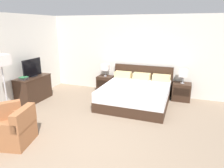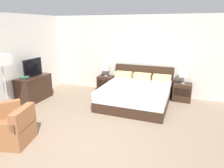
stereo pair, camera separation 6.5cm
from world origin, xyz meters
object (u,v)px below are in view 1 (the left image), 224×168
at_px(table_lamp_left, 105,67).
at_px(nightstand_right, 181,92).
at_px(table_lamp_right, 183,73).
at_px(book_small_top, 24,77).
at_px(armchair_companion, 15,130).
at_px(bed, 136,94).
at_px(book_blue_cover, 24,78).
at_px(floor_lamp, 1,65).
at_px(armchair_by_window, 5,120).
at_px(nightstand_left, 105,84).
at_px(book_red_cover, 24,79).
at_px(tv, 32,68).
at_px(dresser, 34,88).

bearing_deg(table_lamp_left, nightstand_right, -0.03).
relative_size(table_lamp_right, book_small_top, 2.22).
bearing_deg(table_lamp_left, armchair_companion, -97.04).
xyz_separation_m(bed, book_small_top, (-3.04, -1.22, 0.54)).
height_order(book_blue_cover, floor_lamp, floor_lamp).
relative_size(book_small_top, armchair_companion, 0.23).
xyz_separation_m(bed, armchair_companion, (-1.74, -2.93, -0.02)).
bearing_deg(armchair_companion, book_blue_cover, 127.31).
bearing_deg(armchair_by_window, armchair_companion, -26.69).
distance_m(nightstand_left, nightstand_right, 2.57).
height_order(nightstand_left, book_red_cover, book_red_cover).
relative_size(tv, book_red_cover, 3.20).
distance_m(nightstand_right, book_red_cover, 4.79).
relative_size(nightstand_right, armchair_companion, 0.67).
relative_size(bed, nightstand_right, 3.74).
xyz_separation_m(bed, table_lamp_right, (1.29, 0.75, 0.57)).
height_order(nightstand_right, book_small_top, book_small_top).
height_order(nightstand_left, floor_lamp, floor_lamp).
bearing_deg(book_small_top, book_blue_cover, 180.00).
bearing_deg(book_small_top, tv, 91.91).
relative_size(table_lamp_right, armchair_companion, 0.52).
bearing_deg(tv, nightstand_left, 41.47).
relative_size(nightstand_right, table_lamp_left, 1.28).
relative_size(table_lamp_left, floor_lamp, 0.27).
bearing_deg(nightstand_right, bed, -149.85).
distance_m(dresser, armchair_by_window, 1.93).
relative_size(nightstand_right, book_red_cover, 2.38).
bearing_deg(armchair_by_window, book_small_top, 117.12).
bearing_deg(dresser, book_blue_cover, -87.66).
relative_size(bed, book_small_top, 10.66).
height_order(bed, book_red_cover, bed).
height_order(dresser, book_blue_cover, book_blue_cover).
bearing_deg(dresser, bed, 15.67).
bearing_deg(book_small_top, table_lamp_right, 24.42).
bearing_deg(book_small_top, table_lamp_left, 48.23).
height_order(nightstand_right, table_lamp_right, table_lamp_right).
distance_m(bed, table_lamp_right, 1.59).
bearing_deg(tv, book_blue_cover, -88.27).
relative_size(bed, nightstand_left, 3.74).
bearing_deg(table_lamp_right, floor_lamp, -145.73).
distance_m(table_lamp_right, armchair_companion, 4.80).
bearing_deg(nightstand_left, table_lamp_right, 0.03).
bearing_deg(table_lamp_left, book_blue_cover, -131.79).
relative_size(nightstand_left, book_red_cover, 2.38).
distance_m(table_lamp_right, book_small_top, 4.76).
xyz_separation_m(bed, armchair_by_window, (-2.32, -2.64, -0.02)).
height_order(nightstand_left, armchair_companion, armchair_companion).
distance_m(nightstand_right, dresser, 4.64).
height_order(armchair_by_window, armchair_companion, same).
relative_size(nightstand_left, table_lamp_left, 1.28).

